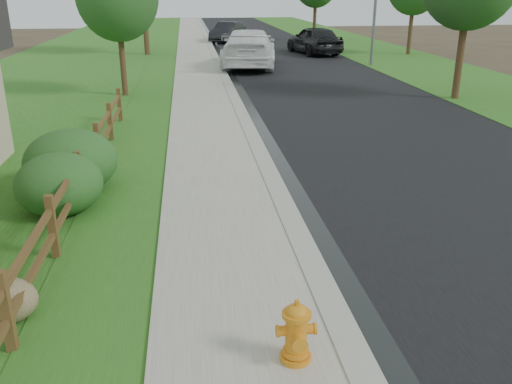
{
  "coord_description": "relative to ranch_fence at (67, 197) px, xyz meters",
  "views": [
    {
      "loc": [
        -1.39,
        -2.91,
        4.09
      ],
      "look_at": [
        -0.29,
        5.87,
        0.75
      ],
      "focal_mm": 38.0,
      "sensor_mm": 36.0,
      "label": 1
    }
  ],
  "objects": [
    {
      "name": "road",
      "position": [
        8.2,
        28.6,
        -0.61
      ],
      "size": [
        8.0,
        90.0,
        0.02
      ],
      "primitive_type": "cube",
      "color": "black",
      "rests_on": "ground"
    },
    {
      "name": "curb",
      "position": [
        4.0,
        28.6,
        -0.56
      ],
      "size": [
        0.4,
        90.0,
        0.12
      ],
      "primitive_type": "cube",
      "color": "#9C9B8E",
      "rests_on": "ground"
    },
    {
      "name": "wet_gutter",
      "position": [
        4.35,
        28.6,
        -0.6
      ],
      "size": [
        0.5,
        90.0,
        0.0
      ],
      "primitive_type": "cube",
      "color": "black",
      "rests_on": "road"
    },
    {
      "name": "sidewalk",
      "position": [
        2.7,
        28.6,
        -0.57
      ],
      "size": [
        2.2,
        90.0,
        0.1
      ],
      "primitive_type": "cube",
      "color": "gray",
      "rests_on": "ground"
    },
    {
      "name": "grass_strip",
      "position": [
        0.8,
        28.6,
        -0.59
      ],
      "size": [
        1.6,
        90.0,
        0.06
      ],
      "primitive_type": "cube",
      "color": "#245518",
      "rests_on": "ground"
    },
    {
      "name": "lawn_near",
      "position": [
        -4.4,
        28.6,
        -0.6
      ],
      "size": [
        9.0,
        90.0,
        0.04
      ],
      "primitive_type": "cube",
      "color": "#245518",
      "rests_on": "ground"
    },
    {
      "name": "verge_far",
      "position": [
        15.1,
        28.6,
        -0.6
      ],
      "size": [
        6.0,
        90.0,
        0.04
      ],
      "primitive_type": "cube",
      "color": "#245518",
      "rests_on": "ground"
    },
    {
      "name": "ranch_fence",
      "position": [
        0.0,
        0.0,
        0.0
      ],
      "size": [
        0.12,
        16.92,
        1.1
      ],
      "color": "#51391B",
      "rests_on": "ground"
    },
    {
      "name": "fire_hydrant",
      "position": [
        3.3,
        -4.28,
        -0.16
      ],
      "size": [
        0.5,
        0.41,
        0.78
      ],
      "color": "#C46F17",
      "rests_on": "sidewalk"
    },
    {
      "name": "white_suv",
      "position": [
        5.6,
        20.73,
        0.41
      ],
      "size": [
        3.81,
        7.26,
        2.01
      ],
      "primitive_type": "imported",
      "rotation": [
        0.0,
        0.0,
        2.99
      ],
      "color": "white",
      "rests_on": "road"
    },
    {
      "name": "dark_car_mid",
      "position": [
        10.54,
        26.48,
        0.3
      ],
      "size": [
        3.11,
        5.57,
        1.79
      ],
      "primitive_type": "imported",
      "rotation": [
        0.0,
        0.0,
        3.34
      ],
      "color": "black",
      "rests_on": "road"
    },
    {
      "name": "dark_car_far",
      "position": [
        5.6,
        35.65,
        0.17
      ],
      "size": [
        3.36,
        4.94,
        1.54
      ],
      "primitive_type": "imported",
      "rotation": [
        0.0,
        0.0,
        -0.41
      ],
      "color": "black",
      "rests_on": "road"
    },
    {
      "name": "boulder",
      "position": [
        -0.3,
        -2.92,
        -0.31
      ],
      "size": [
        1.11,
        0.99,
        0.62
      ],
      "primitive_type": "ellipsoid",
      "rotation": [
        0.0,
        0.0,
        -0.38
      ],
      "color": "brown",
      "rests_on": "ground"
    },
    {
      "name": "shrub_b",
      "position": [
        -0.3,
        1.96,
        0.06
      ],
      "size": [
        1.95,
        1.95,
        1.35
      ],
      "primitive_type": "ellipsoid",
      "rotation": [
        0.0,
        0.0,
        -0.01
      ],
      "color": "#1B4D1D",
      "rests_on": "ground"
    },
    {
      "name": "shrub_c",
      "position": [
        -0.3,
        0.77,
        -0.02
      ],
      "size": [
        1.98,
        1.98,
        1.19
      ],
      "primitive_type": "ellipsoid",
      "rotation": [
        0.0,
        0.0,
        0.23
      ],
      "color": "#1B4D1D",
      "rests_on": "ground"
    }
  ]
}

